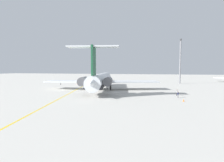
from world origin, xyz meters
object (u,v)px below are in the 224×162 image
object	(u,v)px
main_jetliner	(101,80)
ground_crew_portside	(177,92)
ground_crew_near_tail	(61,82)
safety_cone_nose	(77,84)
ground_crew_near_nose	(178,94)
safety_cone_wingtip	(184,100)
light_mast	(180,59)

from	to	relation	value
main_jetliner	ground_crew_portside	bearing A→B (deg)	-118.23
ground_crew_near_tail	ground_crew_portside	xyz separation A→B (m)	(23.71, 49.41, 0.01)
ground_crew_portside	safety_cone_nose	world-z (taller)	ground_crew_portside
ground_crew_portside	ground_crew_near_nose	bearing A→B (deg)	-133.99
safety_cone_nose	safety_cone_wingtip	world-z (taller)	same
ground_crew_near_tail	light_mast	bearing A→B (deg)	-122.84
ground_crew_near_tail	light_mast	distance (m)	58.65
ground_crew_near_nose	ground_crew_portside	bearing A→B (deg)	91.03
ground_crew_near_tail	safety_cone_nose	distance (m)	7.87
main_jetliner	safety_cone_wingtip	bearing A→B (deg)	-135.13
ground_crew_near_nose	light_mast	bearing A→B (deg)	85.38
ground_crew_near_tail	safety_cone_wingtip	bearing A→B (deg)	-175.73
main_jetliner	safety_cone_nose	world-z (taller)	main_jetliner
ground_crew_near_tail	ground_crew_portside	distance (m)	54.81
safety_cone_nose	safety_cone_wingtip	xyz separation A→B (m)	(37.84, 43.74, 0.00)
safety_cone_nose	light_mast	distance (m)	51.51
main_jetliner	ground_crew_near_tail	world-z (taller)	main_jetliner
safety_cone_wingtip	light_mast	xyz separation A→B (m)	(-52.30, 4.27, 11.80)
main_jetliner	ground_crew_near_tail	distance (m)	29.60
safety_cone_nose	ground_crew_portside	bearing A→B (deg)	56.68
ground_crew_near_tail	safety_cone_wingtip	world-z (taller)	ground_crew_near_tail
safety_cone_wingtip	light_mast	bearing A→B (deg)	175.33
main_jetliner	ground_crew_portside	size ratio (longest dim) A/B	27.41
safety_cone_wingtip	light_mast	size ratio (longest dim) A/B	0.03
ground_crew_portside	light_mast	bearing A→B (deg)	39.84
main_jetliner	light_mast	distance (m)	46.75
safety_cone_nose	light_mast	size ratio (longest dim) A/B	0.03
ground_crew_near_nose	ground_crew_portside	distance (m)	3.99
ground_crew_near_tail	safety_cone_nose	size ratio (longest dim) A/B	3.02
main_jetliner	ground_crew_portside	distance (m)	25.99
main_jetliner	safety_cone_wingtip	distance (m)	30.82
ground_crew_portside	ground_crew_near_tail	bearing A→B (deg)	110.79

